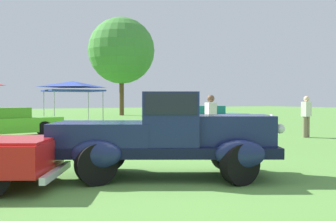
{
  "coord_description": "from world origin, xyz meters",
  "views": [
    {
      "loc": [
        -3.72,
        -6.51,
        1.56
      ],
      "look_at": [
        0.64,
        1.31,
        1.3
      ],
      "focal_mm": 41.27,
      "sensor_mm": 36.0,
      "label": 1
    }
  ],
  "objects": [
    {
      "name": "show_car_lime",
      "position": [
        -1.82,
        10.53,
        0.6
      ],
      "size": [
        4.45,
        2.43,
        1.22
      ],
      "color": "#60C62D",
      "rests_on": "ground_plane"
    },
    {
      "name": "feature_pickup_truck",
      "position": [
        -0.01,
        0.2,
        0.87
      ],
      "size": [
        4.52,
        3.37,
        1.7
      ],
      "color": "black",
      "rests_on": "ground_plane"
    },
    {
      "name": "spectator_near_truck",
      "position": [
        8.87,
        4.46,
        0.91
      ],
      "size": [
        0.43,
        0.29,
        1.69
      ],
      "color": "#7F7056",
      "rests_on": "ground_plane"
    },
    {
      "name": "spectator_between_cars",
      "position": [
        2.85,
        2.71,
        0.91
      ],
      "size": [
        0.35,
        0.45,
        1.69
      ],
      "color": "#9E998E",
      "rests_on": "ground_plane"
    },
    {
      "name": "treeline_center",
      "position": [
        10.63,
        28.5,
        6.28
      ],
      "size": [
        6.42,
        6.42,
        9.5
      ],
      "color": "brown",
      "rests_on": "ground_plane"
    },
    {
      "name": "show_car_teal",
      "position": [
        7.84,
        10.21,
        0.6
      ],
      "size": [
        4.62,
        2.31,
        1.22
      ],
      "color": "teal",
      "rests_on": "ground_plane"
    },
    {
      "name": "ground_plane",
      "position": [
        0.0,
        0.0,
        0.0
      ],
      "size": [
        120.0,
        120.0,
        0.0
      ],
      "primitive_type": "plane",
      "color": "#568C3D"
    },
    {
      "name": "canopy_tent_right_field",
      "position": [
        2.9,
        17.77,
        2.42
      ],
      "size": [
        3.3,
        3.3,
        2.71
      ],
      "color": "#B7B7BC",
      "rests_on": "ground_plane"
    }
  ]
}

